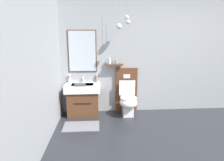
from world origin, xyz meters
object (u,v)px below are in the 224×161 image
(toilet, at_px, (127,97))
(folded_hand_towel, at_px, (80,85))
(toothbrush_cup, at_px, (70,80))
(soap_dispenser, at_px, (97,79))
(vanity_sink_left, at_px, (83,99))

(toilet, height_order, folded_hand_towel, toilet)
(toothbrush_cup, distance_m, soap_dispenser, 0.59)
(toothbrush_cup, distance_m, folded_hand_towel, 0.39)
(toilet, distance_m, toothbrush_cup, 1.31)
(vanity_sink_left, xyz_separation_m, toothbrush_cup, (-0.29, 0.16, 0.38))
(vanity_sink_left, bearing_deg, soap_dispenser, 29.33)
(vanity_sink_left, bearing_deg, toothbrush_cup, 151.36)
(soap_dispenser, height_order, folded_hand_towel, soap_dispenser)
(folded_hand_towel, bearing_deg, toothbrush_cup, 130.21)
(toilet, relative_size, toothbrush_cup, 4.92)
(folded_hand_towel, bearing_deg, vanity_sink_left, 73.71)
(vanity_sink_left, xyz_separation_m, soap_dispenser, (0.30, 0.17, 0.40))
(vanity_sink_left, distance_m, soap_dispenser, 0.53)
(toothbrush_cup, height_order, folded_hand_towel, toothbrush_cup)
(soap_dispenser, bearing_deg, toilet, -14.49)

